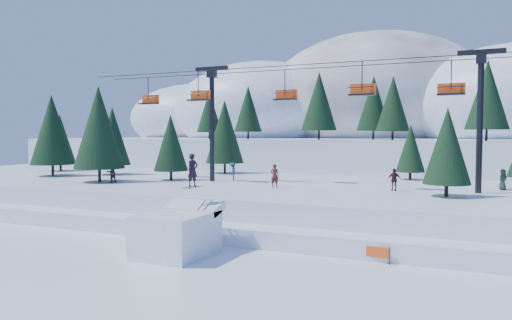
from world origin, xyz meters
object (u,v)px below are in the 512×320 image
at_px(banner_near, 364,251).
at_px(banner_far, 394,249).
at_px(jump_kicker, 178,232).
at_px(chairlift, 328,102).

distance_m(banner_near, banner_far, 1.84).
height_order(banner_near, banner_far, same).
xyz_separation_m(banner_near, banner_far, (1.43, 1.16, 0.00)).
height_order(jump_kicker, banner_far, jump_kicker).
height_order(chairlift, banner_far, chairlift).
xyz_separation_m(jump_kicker, banner_near, (9.75, 3.01, -0.77)).
height_order(jump_kicker, chairlift, chairlift).
bearing_deg(jump_kicker, banner_near, 17.14).
distance_m(jump_kicker, chairlift, 18.33).
bearing_deg(chairlift, banner_near, -65.81).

